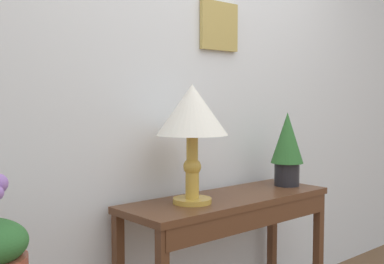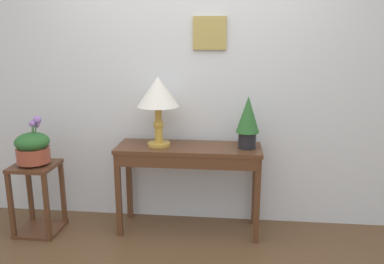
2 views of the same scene
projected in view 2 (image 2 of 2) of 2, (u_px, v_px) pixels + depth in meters
name	position (u px, v px, depth m)	size (l,w,h in m)	color
back_wall_with_art	(190.00, 69.00, 3.43)	(9.00, 0.13, 2.80)	silver
console_table	(189.00, 160.00, 3.30)	(1.22, 0.41, 0.77)	#56331E
table_lamp	(158.00, 95.00, 3.21)	(0.35, 0.35, 0.59)	gold
potted_plant_on_console	(248.00, 120.00, 3.18)	(0.19, 0.19, 0.44)	black
pedestal_stand_left	(38.00, 198.00, 3.37)	(0.36, 0.36, 0.62)	#56331E
planter_bowl_wide	(33.00, 147.00, 3.26)	(0.28, 0.28, 0.42)	#9E4733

